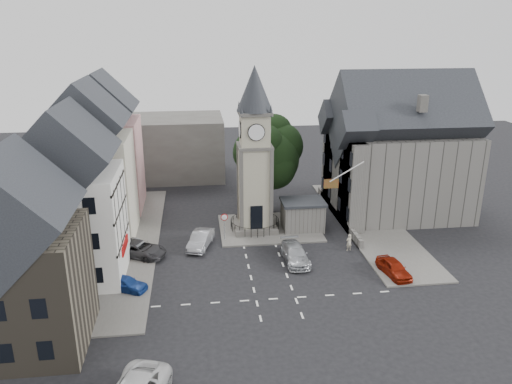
{
  "coord_description": "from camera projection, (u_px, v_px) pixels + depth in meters",
  "views": [
    {
      "loc": [
        -5.54,
        -38.31,
        19.96
      ],
      "look_at": [
        -0.23,
        5.0,
        5.04
      ],
      "focal_mm": 35.0,
      "sensor_mm": 36.0,
      "label": 1
    }
  ],
  "objects": [
    {
      "name": "terrace_pink",
      "position": [
        105.0,
        152.0,
        54.19
      ],
      "size": [
        8.1,
        7.6,
        12.8
      ],
      "color": "#CB8B8D",
      "rests_on": "ground"
    },
    {
      "name": "car_island_east",
      "position": [
        295.0,
        254.0,
        43.62
      ],
      "size": [
        2.17,
        4.97,
        1.42
      ],
      "primitive_type": "imported",
      "rotation": [
        0.0,
        0.0,
        0.04
      ],
      "color": "#A9ACB1",
      "rests_on": "ground"
    },
    {
      "name": "stone_shelter",
      "position": [
        303.0,
        215.0,
        50.17
      ],
      "size": [
        4.3,
        3.3,
        3.08
      ],
      "color": "#615E59",
      "rests_on": "ground"
    },
    {
      "name": "car_island_silver",
      "position": [
        201.0,
        240.0,
        46.43
      ],
      "size": [
        2.81,
        4.72,
        1.47
      ],
      "primitive_type": "imported",
      "rotation": [
        0.0,
        0.0,
        -0.3
      ],
      "color": "#9899A0",
      "rests_on": "ground"
    },
    {
      "name": "east_boundary_wall",
      "position": [
        338.0,
        214.0,
        53.38
      ],
      "size": [
        0.4,
        16.0,
        0.9
      ],
      "primitive_type": "cube",
      "color": "#615E59",
      "rests_on": "ground"
    },
    {
      "name": "clock_tower",
      "position": [
        255.0,
        152.0,
        47.95
      ],
      "size": [
        4.86,
        4.86,
        16.25
      ],
      "color": "#4C4944",
      "rests_on": "ground"
    },
    {
      "name": "central_island",
      "position": [
        269.0,
        228.0,
        50.73
      ],
      "size": [
        10.0,
        8.0,
        0.16
      ],
      "primitive_type": "cube",
      "color": "#595651",
      "rests_on": "ground"
    },
    {
      "name": "car_west_silver",
      "position": [
        134.0,
        247.0,
        45.14
      ],
      "size": [
        4.05,
        2.9,
        1.27
      ],
      "primitive_type": "imported",
      "rotation": [
        0.0,
        0.0,
        1.12
      ],
      "color": "#929599",
      "rests_on": "ground"
    },
    {
      "name": "terrace_tudor",
      "position": [
        72.0,
        206.0,
        39.29
      ],
      "size": [
        8.1,
        7.6,
        12.0
      ],
      "color": "silver",
      "rests_on": "ground"
    },
    {
      "name": "pavement_east",
      "position": [
        369.0,
        223.0,
        51.94
      ],
      "size": [
        6.0,
        26.0,
        0.14
      ],
      "primitive_type": "cube",
      "color": "#595651",
      "rests_on": "ground"
    },
    {
      "name": "road_markings",
      "position": [
        276.0,
        299.0,
        37.91
      ],
      "size": [
        20.0,
        8.0,
        0.01
      ],
      "primitive_type": "cube",
      "color": "silver",
      "rests_on": "ground"
    },
    {
      "name": "car_west_grey",
      "position": [
        139.0,
        249.0,
        44.59
      ],
      "size": [
        5.57,
        4.46,
        1.41
      ],
      "primitive_type": "imported",
      "rotation": [
        0.0,
        0.0,
        1.08
      ],
      "color": "#303033",
      "rests_on": "ground"
    },
    {
      "name": "backdrop_west",
      "position": [
        148.0,
        148.0,
        66.69
      ],
      "size": [
        20.0,
        10.0,
        8.0
      ],
      "primitive_type": "cube",
      "color": "#4C4944",
      "rests_on": "ground"
    },
    {
      "name": "flagpole",
      "position": [
        347.0,
        172.0,
        45.48
      ],
      "size": [
        3.68,
        0.1,
        2.74
      ],
      "color": "white",
      "rests_on": "ground"
    },
    {
      "name": "car_east_red",
      "position": [
        394.0,
        268.0,
        41.22
      ],
      "size": [
        2.2,
        4.16,
        1.35
      ],
      "primitive_type": "imported",
      "rotation": [
        0.0,
        0.0,
        0.16
      ],
      "color": "maroon",
      "rests_on": "ground"
    },
    {
      "name": "east_building",
      "position": [
        396.0,
        157.0,
        53.17
      ],
      "size": [
        14.4,
        11.4,
        12.6
      ],
      "color": "#615E59",
      "rests_on": "ground"
    },
    {
      "name": "pavement_west",
      "position": [
        126.0,
        243.0,
        47.25
      ],
      "size": [
        6.0,
        30.0,
        0.14
      ],
      "primitive_type": "cube",
      "color": "#595651",
      "rests_on": "ground"
    },
    {
      "name": "car_west_blue",
      "position": [
        125.0,
        283.0,
        38.91
      ],
      "size": [
        3.88,
        2.88,
        1.23
      ],
      "primitive_type": "imported",
      "rotation": [
        0.0,
        0.0,
        1.12
      ],
      "color": "navy",
      "rests_on": "ground"
    },
    {
      "name": "town_tree",
      "position": [
        268.0,
        150.0,
        53.26
      ],
      "size": [
        7.2,
        7.2,
        10.8
      ],
      "color": "black",
      "rests_on": "ground"
    },
    {
      "name": "ground",
      "position": [
        266.0,
        266.0,
        43.07
      ],
      "size": [
        120.0,
        120.0,
        0.0
      ],
      "primitive_type": "plane",
      "color": "black",
      "rests_on": "ground"
    },
    {
      "name": "warning_sign_post",
      "position": [
        224.0,
        222.0,
        47.15
      ],
      "size": [
        0.7,
        0.19,
        2.85
      ],
      "color": "black",
      "rests_on": "ground"
    },
    {
      "name": "pedestrian",
      "position": [
        349.0,
        242.0,
        45.68
      ],
      "size": [
        0.68,
        0.56,
        1.61
      ],
      "primitive_type": "imported",
      "rotation": [
        0.0,
        0.0,
        3.48
      ],
      "color": "beige",
      "rests_on": "ground"
    },
    {
      "name": "terrace_cream",
      "position": [
        90.0,
        173.0,
        46.67
      ],
      "size": [
        8.1,
        7.6,
        12.8
      ],
      "color": "beige",
      "rests_on": "ground"
    },
    {
      "name": "building_sw_stone",
      "position": [
        16.0,
        270.0,
        30.93
      ],
      "size": [
        8.6,
        7.6,
        10.4
      ],
      "color": "#3F392F",
      "rests_on": "ground"
    }
  ]
}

